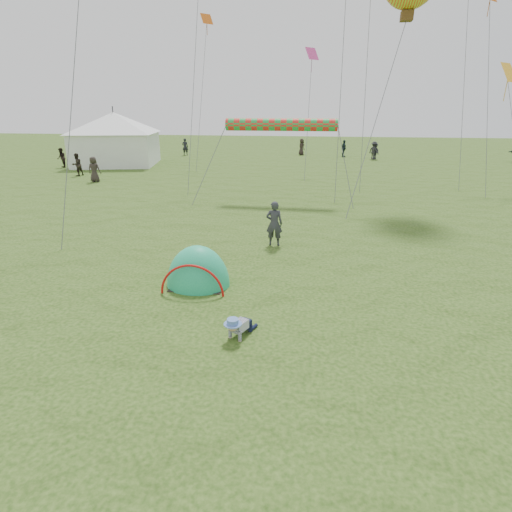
# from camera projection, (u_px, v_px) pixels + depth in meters

# --- Properties ---
(ground) EXTENTS (140.00, 140.00, 0.00)m
(ground) POSITION_uv_depth(u_px,v_px,m) (239.00, 333.00, 8.99)
(ground) COLOR #1B390C
(crawling_toddler) EXTENTS (0.75, 0.86, 0.55)m
(crawling_toddler) POSITION_uv_depth(u_px,v_px,m) (238.00, 326.00, 8.76)
(crawling_toddler) COLOR black
(crawling_toddler) RESTS_ON ground
(popup_tent) EXTENTS (1.86, 1.55, 2.34)m
(popup_tent) POSITION_uv_depth(u_px,v_px,m) (199.00, 285.00, 11.48)
(popup_tent) COLOR #16A474
(popup_tent) RESTS_ON ground
(standing_adult) EXTENTS (0.62, 0.41, 1.66)m
(standing_adult) POSITION_uv_depth(u_px,v_px,m) (274.00, 224.00, 14.52)
(standing_adult) COLOR #2F2F35
(standing_adult) RESTS_ON ground
(event_marquee) EXTENTS (8.45, 8.45, 4.82)m
(event_marquee) POSITION_uv_depth(u_px,v_px,m) (116.00, 137.00, 35.56)
(event_marquee) COLOR white
(event_marquee) RESTS_ON ground
(crowd_person_0) EXTENTS (0.75, 0.74, 1.74)m
(crowd_person_0) POSITION_uv_depth(u_px,v_px,m) (135.00, 157.00, 34.11)
(crowd_person_0) COLOR #2A292E
(crowd_person_0) RESTS_ON ground
(crowd_person_3) EXTENTS (1.09, 1.17, 1.58)m
(crowd_person_3) POSITION_uv_depth(u_px,v_px,m) (375.00, 151.00, 39.90)
(crowd_person_3) COLOR #23222B
(crowd_person_3) RESTS_ON ground
(crowd_person_4) EXTENTS (0.87, 0.60, 1.70)m
(crowd_person_4) POSITION_uv_depth(u_px,v_px,m) (94.00, 169.00, 27.42)
(crowd_person_4) COLOR #2F2823
(crowd_person_4) RESTS_ON ground
(crowd_person_5) EXTENTS (1.66, 0.55, 1.78)m
(crowd_person_5) POSITION_uv_depth(u_px,v_px,m) (100.00, 149.00, 40.73)
(crowd_person_5) COLOR #242F3C
(crowd_person_5) RESTS_ON ground
(crowd_person_6) EXTENTS (0.57, 0.70, 1.64)m
(crowd_person_6) POSITION_uv_depth(u_px,v_px,m) (152.00, 153.00, 38.35)
(crowd_person_6) COLOR black
(crowd_person_6) RESTS_ON ground
(crowd_person_7) EXTENTS (1.00, 1.02, 1.65)m
(crowd_person_7) POSITION_uv_depth(u_px,v_px,m) (62.00, 158.00, 34.07)
(crowd_person_7) COLOR black
(crowd_person_7) RESTS_ON ground
(crowd_person_8) EXTENTS (0.74, 1.08, 1.70)m
(crowd_person_8) POSITION_uv_depth(u_px,v_px,m) (344.00, 148.00, 41.94)
(crowd_person_8) COLOR #1E2D33
(crowd_person_8) RESTS_ON ground
(crowd_person_9) EXTENTS (1.23, 1.27, 1.74)m
(crowd_person_9) POSITION_uv_depth(u_px,v_px,m) (374.00, 150.00, 39.74)
(crowd_person_9) COLOR #262529
(crowd_person_9) RESTS_ON ground
(crowd_person_10) EXTENTS (0.93, 1.00, 1.72)m
(crowd_person_10) POSITION_uv_depth(u_px,v_px,m) (302.00, 147.00, 43.71)
(crowd_person_10) COLOR black
(crowd_person_10) RESTS_ON ground
(crowd_person_12) EXTENTS (0.69, 0.49, 1.78)m
(crowd_person_12) POSITION_uv_depth(u_px,v_px,m) (185.00, 147.00, 43.31)
(crowd_person_12) COLOR black
(crowd_person_12) RESTS_ON ground
(crowd_person_13) EXTENTS (0.88, 0.98, 1.65)m
(crowd_person_13) POSITION_uv_depth(u_px,v_px,m) (77.00, 165.00, 29.95)
(crowd_person_13) COLOR black
(crowd_person_13) RESTS_ON ground
(rainbow_tube_kite) EXTENTS (5.84, 0.64, 0.64)m
(rainbow_tube_kite) POSITION_uv_depth(u_px,v_px,m) (281.00, 125.00, 20.84)
(rainbow_tube_kite) COLOR red
(diamond_kite_2) EXTENTS (1.32, 1.32, 1.08)m
(diamond_kite_2) POSITION_uv_depth(u_px,v_px,m) (509.00, 72.00, 23.11)
(diamond_kite_2) COLOR #FDAD21
(diamond_kite_5) EXTENTS (1.08, 1.08, 0.88)m
(diamond_kite_5) POSITION_uv_depth(u_px,v_px,m) (312.00, 54.00, 29.71)
(diamond_kite_5) COLOR #D63888
(diamond_kite_6) EXTENTS (1.01, 1.01, 0.83)m
(diamond_kite_6) POSITION_uv_depth(u_px,v_px,m) (207.00, 19.00, 32.77)
(diamond_kite_6) COLOR #CA510A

